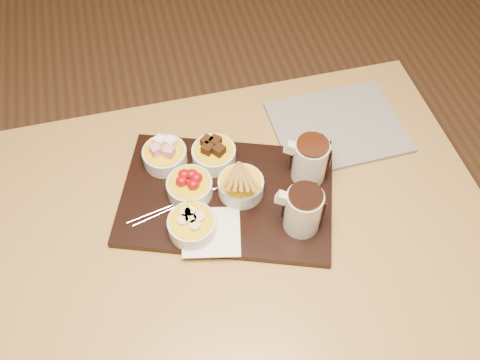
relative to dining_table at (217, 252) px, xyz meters
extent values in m
plane|color=#55341D|center=(0.00, 0.00, -0.65)|extent=(5.00, 5.00, 0.00)
cube|color=#A27D3C|center=(0.00, 0.00, 0.08)|extent=(1.20, 0.80, 0.04)
cylinder|color=#A27D3C|center=(-0.54, 0.34, -0.30)|extent=(0.06, 0.06, 0.71)
cylinder|color=#A27D3C|center=(0.54, 0.34, -0.30)|extent=(0.06, 0.06, 0.71)
cube|color=black|center=(0.04, 0.07, 0.11)|extent=(0.54, 0.44, 0.02)
cube|color=white|center=(-0.01, -0.01, 0.12)|extent=(0.14, 0.14, 0.00)
cylinder|color=beige|center=(-0.07, 0.19, 0.14)|extent=(0.10, 0.10, 0.04)
cylinder|color=beige|center=(0.03, 0.17, 0.14)|extent=(0.10, 0.10, 0.04)
cylinder|color=beige|center=(-0.04, 0.10, 0.14)|extent=(0.10, 0.10, 0.04)
cylinder|color=beige|center=(0.07, 0.07, 0.14)|extent=(0.10, 0.10, 0.04)
cylinder|color=beige|center=(-0.05, 0.00, 0.14)|extent=(0.10, 0.10, 0.04)
cylinder|color=silver|center=(0.18, -0.04, 0.17)|extent=(0.10, 0.10, 0.10)
cylinder|color=silver|center=(0.23, 0.08, 0.17)|extent=(0.10, 0.10, 0.10)
cube|color=beige|center=(0.35, 0.21, 0.10)|extent=(0.31, 0.25, 0.01)
camera|label=1|loc=(-0.09, -0.58, 1.08)|focal=40.00mm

